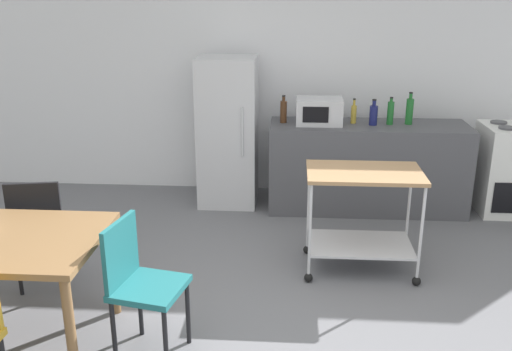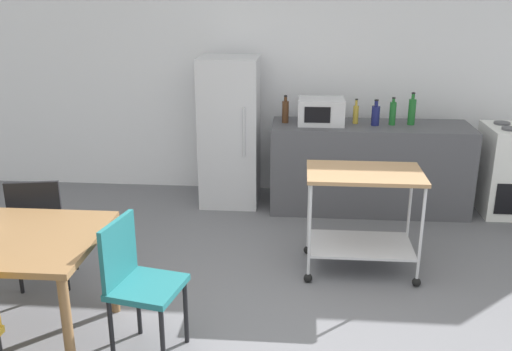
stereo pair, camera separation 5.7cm
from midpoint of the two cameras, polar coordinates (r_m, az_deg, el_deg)
The scene contains 13 objects.
back_wall at distance 6.23m, azimuth 2.44°, elevation 11.55°, with size 8.40×0.12×2.90m, color white.
kitchen_counter at distance 5.89m, azimuth 10.93°, elevation 0.86°, with size 2.00×0.64×0.90m, color #4C4C51.
chair_black at distance 4.52m, azimuth -21.43°, elevation -4.70°, with size 0.47×0.47×0.89m.
chair_teal at distance 3.55m, azimuth -12.24°, elevation -10.31°, with size 0.47×0.47×0.89m.
stove_oven at distance 6.26m, azimuth 24.19°, elevation 0.60°, with size 0.60×0.61×0.92m.
refrigerator at distance 5.90m, azimuth -3.14°, elevation 4.47°, with size 0.60×0.63×1.55m.
kitchen_cart at distance 4.54m, azimuth 10.45°, elevation -2.87°, with size 0.91×0.57×0.85m.
bottle_olive_oil at distance 5.73m, azimuth 2.53°, elevation 6.57°, with size 0.07×0.07×0.28m.
microwave at distance 5.70m, azimuth 6.15°, elevation 6.54°, with size 0.46×0.35×0.26m.
bottle_wine at distance 5.79m, azimuth 9.64°, elevation 6.25°, with size 0.06×0.06×0.25m.
bottle_sparkling_water at distance 5.74m, azimuth 11.60°, elevation 6.10°, with size 0.08×0.08×0.26m.
bottle_sesame_oil at distance 5.80m, azimuth 13.26°, elevation 6.26°, with size 0.07×0.07×0.28m.
bottle_soda at distance 5.85m, azimuth 15.10°, elevation 6.39°, with size 0.07×0.07×0.32m.
Camera 1 is at (0.13, -2.98, 2.20)m, focal length 39.27 mm.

